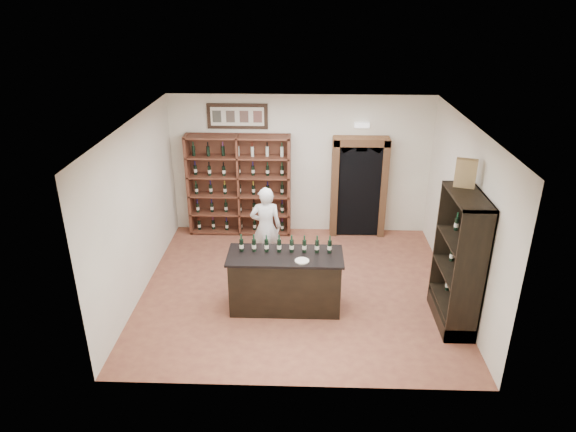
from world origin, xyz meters
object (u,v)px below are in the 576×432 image
object	(u,v)px
side_cabinet	(458,280)
shopkeeper	(266,228)
tasting_counter	(285,282)
wine_crate	(466,173)
counter_bottle_0	(241,245)
wine_shelf	(239,185)

from	to	relation	value
side_cabinet	shopkeeper	world-z (taller)	side_cabinet
tasting_counter	side_cabinet	distance (m)	2.75
side_cabinet	wine_crate	distance (m)	1.70
counter_bottle_0	tasting_counter	bearing A→B (deg)	-8.39
wine_shelf	tasting_counter	distance (m)	3.19
wine_shelf	tasting_counter	xyz separation A→B (m)	(1.10, -2.93, -0.61)
wine_shelf	tasting_counter	size ratio (longest dim) A/B	1.17
tasting_counter	shopkeeper	xyz separation A→B (m)	(-0.42, 1.42, 0.32)
wine_shelf	wine_crate	xyz separation A→B (m)	(3.81, -2.91, 1.32)
wine_crate	counter_bottle_0	bearing A→B (deg)	-162.91
wine_crate	tasting_counter	bearing A→B (deg)	-161.02
tasting_counter	shopkeeper	bearing A→B (deg)	106.57
side_cabinet	wine_shelf	bearing A→B (deg)	139.79
wine_shelf	shopkeeper	size ratio (longest dim) A/B	1.36
counter_bottle_0	side_cabinet	bearing A→B (deg)	-6.73
wine_crate	shopkeeper	bearing A→B (deg)	174.43
wine_shelf	counter_bottle_0	distance (m)	2.85
side_cabinet	shopkeeper	bearing A→B (deg)	151.35
shopkeeper	side_cabinet	bearing A→B (deg)	146.90
wine_shelf	wine_crate	world-z (taller)	wine_crate
wine_shelf	tasting_counter	world-z (taller)	wine_shelf
tasting_counter	wine_crate	size ratio (longest dim) A/B	4.30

